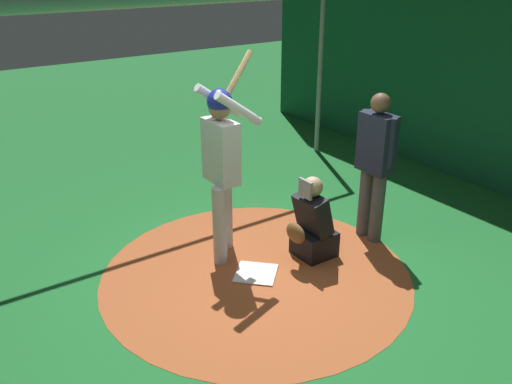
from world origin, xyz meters
name	(u,v)px	position (x,y,z in m)	size (l,w,h in m)	color
ground_plane	(256,274)	(0.00, 0.00, 0.00)	(25.88, 25.88, 0.00)	#1E6B2D
dirt_circle	(256,274)	(0.00, 0.00, 0.00)	(3.25, 3.25, 0.01)	#AD562D
home_plate	(256,273)	(0.00, 0.00, 0.01)	(0.42, 0.42, 0.01)	white
batter	(222,157)	(0.05, -0.56, 1.16)	(0.68, 0.49, 2.20)	#BCBCC0
catcher	(312,226)	(-0.72, 0.03, 0.37)	(0.58, 0.40, 0.95)	black
umpire	(375,160)	(-1.57, 0.08, 0.98)	(0.22, 0.49, 1.74)	#4C4C51
cage_frame	(256,68)	(0.00, 0.00, 2.17)	(6.18, 5.33, 3.05)	gray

